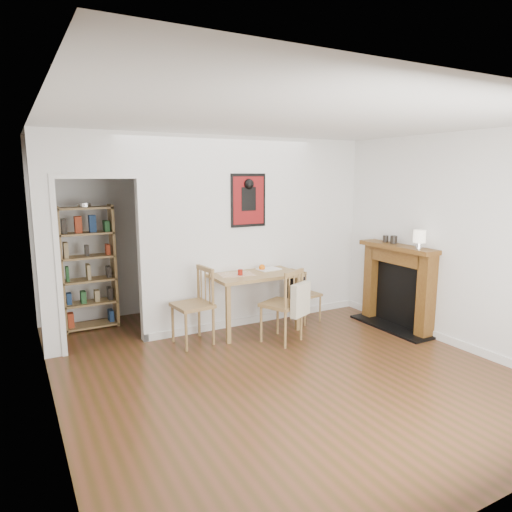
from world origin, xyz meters
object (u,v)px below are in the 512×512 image
chair_left (192,306)px  ceramic_jar_a (394,240)px  bookshelf (88,269)px  mantel_lamp (419,238)px  fireplace (398,284)px  ceramic_jar_b (386,239)px  red_glass (240,272)px  chair_front (282,305)px  notebook (269,269)px  dining_table (253,280)px  chair_right (305,294)px  orange_fruit (262,267)px

chair_left → ceramic_jar_a: bearing=-13.5°
bookshelf → mantel_lamp: size_ratio=6.95×
fireplace → mantel_lamp: (-0.10, -0.40, 0.70)m
ceramic_jar_b → mantel_lamp: bearing=-96.6°
ceramic_jar_a → bookshelf: bearing=153.0°
fireplace → ceramic_jar_a: 0.61m
red_glass → chair_front: bearing=-56.0°
notebook → mantel_lamp: mantel_lamp is taller
ceramic_jar_a → chair_front: bearing=173.9°
chair_left → ceramic_jar_b: bearing=-10.4°
dining_table → bookshelf: bookshelf is taller
chair_left → mantel_lamp: 2.98m
chair_right → mantel_lamp: mantel_lamp is taller
chair_left → fireplace: (2.72, -0.75, 0.13)m
chair_front → red_glass: size_ratio=11.52×
chair_right → red_glass: red_glass is taller
chair_left → bookshelf: bearing=129.3°
fireplace → notebook: (-1.53, 0.92, 0.19)m
dining_table → orange_fruit: (0.18, 0.08, 0.14)m
chair_front → chair_left: bearing=155.2°
chair_front → fireplace: 1.73m
fireplace → orange_fruit: fireplace is taller
ceramic_jar_a → ceramic_jar_b: bearing=89.5°
fireplace → dining_table: bearing=154.9°
dining_table → bookshelf: (-1.93, 1.15, 0.14)m
orange_fruit → ceramic_jar_b: size_ratio=0.87×
chair_left → mantel_lamp: mantel_lamp is taller
chair_right → orange_fruit: orange_fruit is taller
red_glass → chair_right: bearing=1.5°
mantel_lamp → ceramic_jar_b: (0.08, 0.66, -0.10)m
chair_front → mantel_lamp: bearing=-23.1°
orange_fruit → red_glass: bearing=-160.6°
chair_front → notebook: size_ratio=3.15×
red_glass → mantel_lamp: size_ratio=0.34×
ceramic_jar_a → red_glass: bearing=161.3°
bookshelf → ceramic_jar_b: bearing=-25.1°
notebook → dining_table: bearing=-165.5°
mantel_lamp → ceramic_jar_b: 0.67m
bookshelf → red_glass: bookshelf is taller
chair_left → ceramic_jar_b: size_ratio=10.03×
bookshelf → ceramic_jar_b: 4.13m
chair_front → orange_fruit: (0.07, 0.65, 0.36)m
chair_left → fireplace: size_ratio=0.78×
chair_right → mantel_lamp: size_ratio=3.18×
dining_table → chair_front: 0.62m
notebook → ceramic_jar_a: 1.76m
chair_right → fireplace: bearing=-39.3°
dining_table → red_glass: (-0.23, -0.06, 0.14)m
dining_table → mantel_lamp: (1.72, -1.25, 0.61)m
chair_front → chair_right: bearing=36.9°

